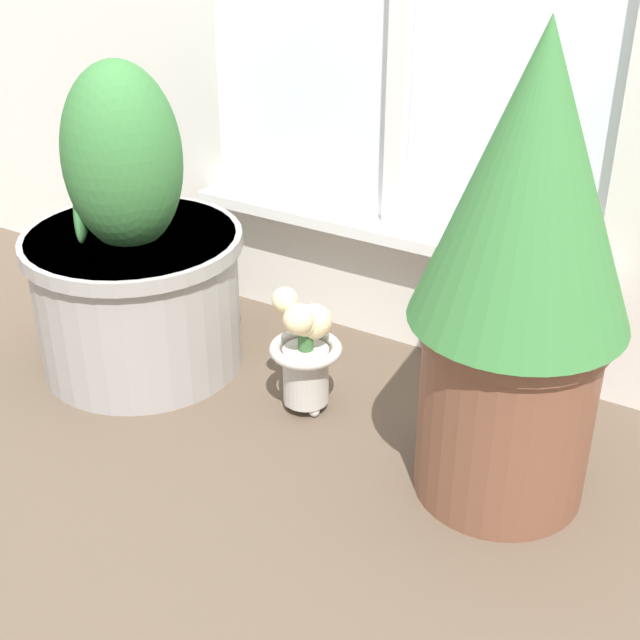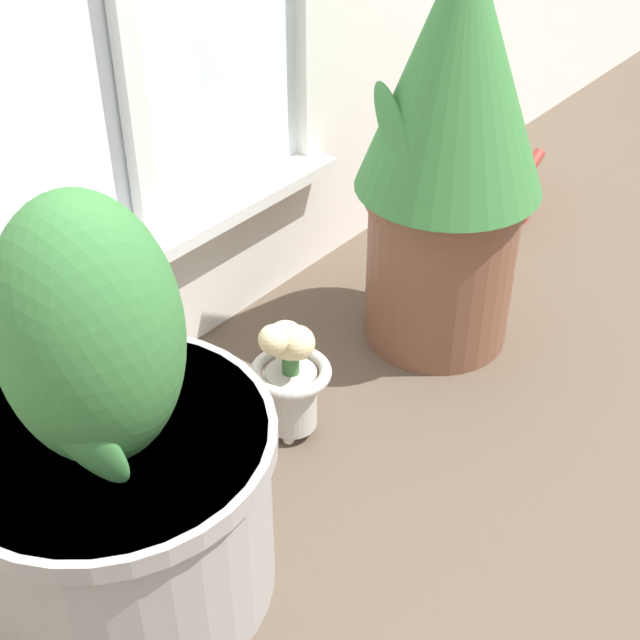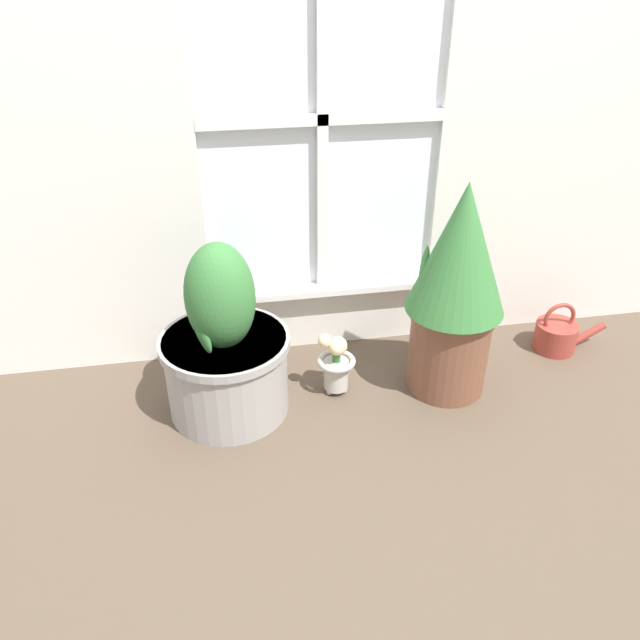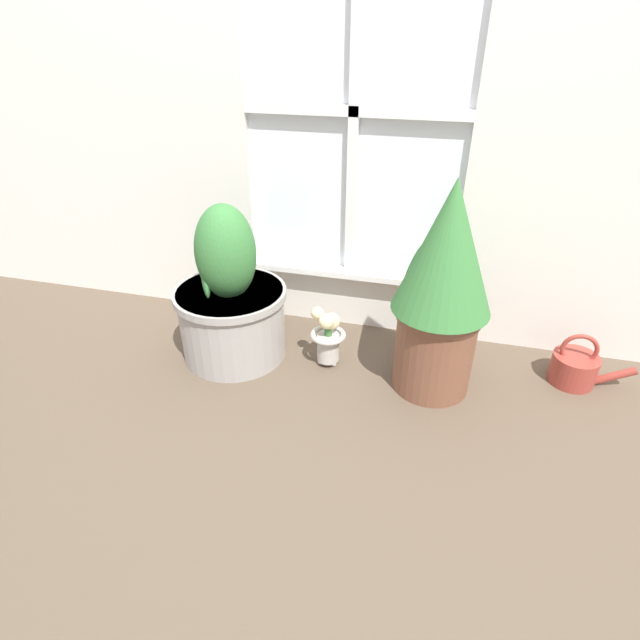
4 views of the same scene
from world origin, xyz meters
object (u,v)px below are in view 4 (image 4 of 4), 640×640
(potted_plant_right, at_px, (443,285))
(watering_can, at_px, (575,367))
(potted_plant_left, at_px, (231,303))
(flower_vase, at_px, (328,335))

(potted_plant_right, xyz_separation_m, watering_can, (0.49, 0.14, -0.33))
(potted_plant_left, distance_m, watering_can, 1.25)
(potted_plant_left, bearing_deg, watering_can, 6.32)
(potted_plant_right, height_order, watering_can, potted_plant_right)
(potted_plant_left, xyz_separation_m, potted_plant_right, (0.74, -0.01, 0.17))
(potted_plant_left, relative_size, flower_vase, 2.51)
(potted_plant_left, relative_size, watering_can, 2.12)
(potted_plant_right, bearing_deg, flower_vase, 175.22)
(potted_plant_right, height_order, flower_vase, potted_plant_right)
(watering_can, bearing_deg, flower_vase, -172.67)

